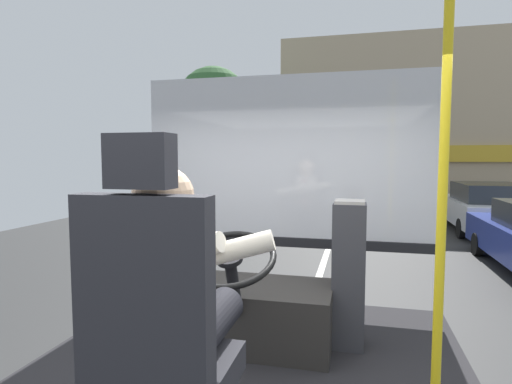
{
  "coord_description": "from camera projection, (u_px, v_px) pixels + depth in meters",
  "views": [
    {
      "loc": [
        0.62,
        -1.95,
        2.05
      ],
      "look_at": [
        -0.2,
        1.39,
        1.76
      ],
      "focal_mm": 29.29,
      "sensor_mm": 36.0,
      "label": 1
    }
  ],
  "objects": [
    {
      "name": "steering_console",
      "position": [
        248.0,
        311.0,
        2.78
      ],
      "size": [
        1.1,
        0.96,
        0.8
      ],
      "color": "#282623",
      "rests_on": "bus_floor"
    },
    {
      "name": "handrail_pole",
      "position": [
        442.0,
        195.0,
        1.9
      ],
      "size": [
        0.04,
        0.04,
        2.15
      ],
      "color": "yellow",
      "rests_on": "bus_floor"
    },
    {
      "name": "shop_building",
      "position": [
        444.0,
        127.0,
        17.96
      ],
      "size": [
        13.24,
        5.97,
        6.71
      ],
      "color": "tan",
      "rests_on": "ground"
    },
    {
      "name": "driver_seat",
      "position": [
        159.0,
        345.0,
        1.52
      ],
      "size": [
        0.48,
        0.48,
        1.32
      ],
      "color": "black",
      "rests_on": "bus_floor"
    },
    {
      "name": "parked_car_white",
      "position": [
        488.0,
        207.0,
        11.45
      ],
      "size": [
        1.99,
        4.01,
        1.35
      ],
      "color": "silver",
      "rests_on": "ground"
    },
    {
      "name": "ground",
      "position": [
        332.0,
        238.0,
        10.72
      ],
      "size": [
        18.0,
        44.0,
        0.06
      ],
      "color": "#313131"
    },
    {
      "name": "street_tree",
      "position": [
        213.0,
        105.0,
        14.17
      ],
      "size": [
        2.45,
        2.45,
        5.11
      ],
      "color": "#4C3828",
      "rests_on": "ground"
    },
    {
      "name": "windshield_panel",
      "position": [
        284.0,
        180.0,
        3.62
      ],
      "size": [
        2.5,
        0.08,
        1.48
      ],
      "color": "silver"
    },
    {
      "name": "bus_driver",
      "position": [
        174.0,
        290.0,
        1.63
      ],
      "size": [
        0.74,
        0.59,
        0.75
      ],
      "color": "black",
      "rests_on": "driver_seat"
    },
    {
      "name": "fare_box",
      "position": [
        349.0,
        274.0,
        2.74
      ],
      "size": [
        0.21,
        0.23,
        0.97
      ],
      "color": "#333338",
      "rests_on": "bus_floor"
    }
  ]
}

